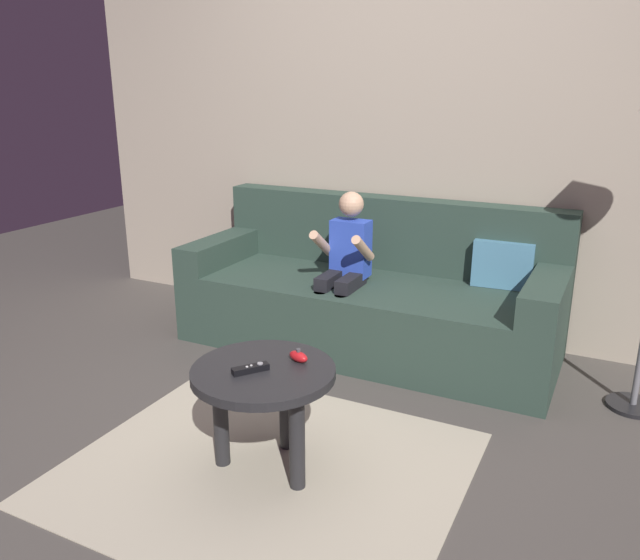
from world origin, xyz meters
The scene contains 8 objects.
ground_plane centered at (0.00, 0.00, 0.00)m, with size 8.99×8.99×0.00m, color #4C4742.
wall_back centered at (0.00, 1.62, 1.25)m, with size 4.50×0.05×2.50m, color #B2A38E.
couch centered at (-0.07, 1.23, 0.29)m, with size 2.10×0.80×0.82m.
person_seated_on_couch centered at (-0.16, 1.05, 0.52)m, with size 0.29×0.36×0.90m.
coffee_table centered at (0.03, -0.11, 0.35)m, with size 0.55×0.55×0.44m.
area_rug centered at (0.03, -0.11, 0.00)m, with size 1.50×1.29×0.01m, color #BCB299.
game_remote_black_near_edge centered at (0.01, -0.16, 0.45)m, with size 0.11×0.13×0.03m.
nunchuk_red centered at (0.12, 0.00, 0.46)m, with size 0.10×0.07×0.05m.
Camera 1 is at (1.18, -1.94, 1.46)m, focal length 35.18 mm.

